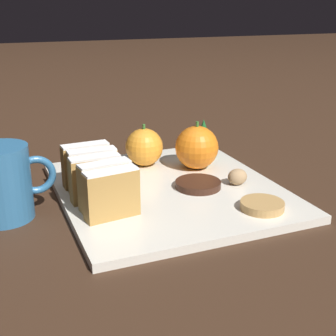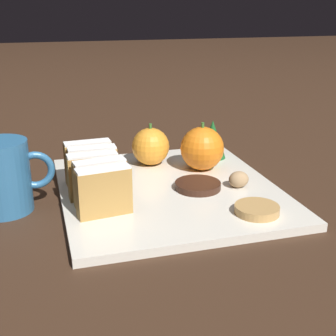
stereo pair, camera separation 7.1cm
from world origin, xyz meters
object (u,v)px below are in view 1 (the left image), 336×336
object	(u,v)px
orange_near	(197,147)
walnut	(237,177)
orange_far	(145,147)
coffee_mug	(3,183)
chocolate_cookie	(198,184)

from	to	relation	value
orange_near	walnut	bearing A→B (deg)	-74.49
orange_near	orange_far	distance (m)	0.09
walnut	coffee_mug	size ratio (longest dim) A/B	0.27
orange_far	coffee_mug	size ratio (longest dim) A/B	0.64
orange_far	walnut	size ratio (longest dim) A/B	2.35
orange_near	walnut	xyz separation A→B (m)	(0.03, -0.09, -0.02)
orange_far	walnut	world-z (taller)	orange_far
orange_far	coffee_mug	xyz separation A→B (m)	(-0.24, -0.10, 0.01)
chocolate_cookie	coffee_mug	bearing A→B (deg)	174.63
orange_far	walnut	distance (m)	0.17
orange_near	chocolate_cookie	distance (m)	0.09
chocolate_cookie	coffee_mug	size ratio (longest dim) A/B	0.62
orange_near	orange_far	size ratio (longest dim) A/B	1.11
orange_near	coffee_mug	distance (m)	0.32
walnut	coffee_mug	world-z (taller)	coffee_mug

